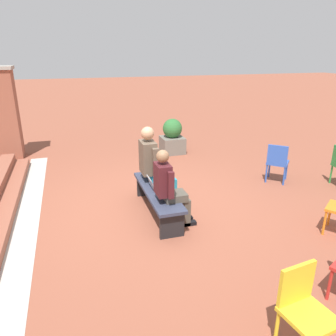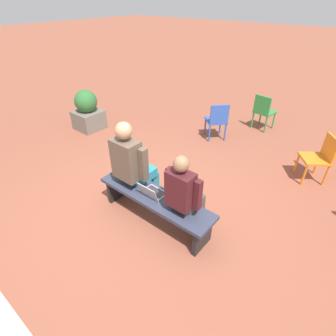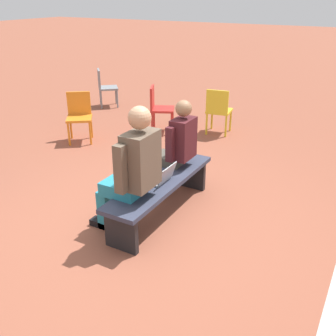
# 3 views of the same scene
# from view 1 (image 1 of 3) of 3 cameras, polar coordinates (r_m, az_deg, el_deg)

# --- Properties ---
(ground_plane) EXTENTS (60.00, 60.00, 0.00)m
(ground_plane) POSITION_cam_1_polar(r_m,az_deg,el_deg) (5.94, -2.23, -6.77)
(ground_plane) COLOR brown
(concrete_strip) EXTENTS (7.69, 0.40, 0.01)m
(concrete_strip) POSITION_cam_1_polar(r_m,az_deg,el_deg) (5.63, -23.73, -10.18)
(concrete_strip) COLOR #B7B2A8
(concrete_strip) RESTS_ON ground
(brick_pillar_right_of_steps) EXTENTS (0.64, 0.64, 2.30)m
(brick_pillar_right_of_steps) POSITION_cam_1_polar(r_m,az_deg,el_deg) (9.34, -26.39, 8.58)
(brick_pillar_right_of_steps) COLOR #93513D
(brick_pillar_right_of_steps) RESTS_ON ground
(bench) EXTENTS (1.80, 0.44, 0.45)m
(bench) POSITION_cam_1_polar(r_m,az_deg,el_deg) (5.57, -1.84, -4.64)
(bench) COLOR #33384C
(bench) RESTS_ON ground
(person_student) EXTENTS (0.50, 0.63, 1.28)m
(person_student) POSITION_cam_1_polar(r_m,az_deg,el_deg) (5.04, 0.20, -3.15)
(person_student) COLOR #4C473D
(person_student) RESTS_ON ground
(person_adult) EXTENTS (0.59, 0.75, 1.43)m
(person_adult) POSITION_cam_1_polar(r_m,az_deg,el_deg) (5.86, -2.40, 0.80)
(person_adult) COLOR teal
(person_adult) RESTS_ON ground
(laptop) EXTENTS (0.32, 0.29, 0.21)m
(laptop) POSITION_cam_1_polar(r_m,az_deg,el_deg) (5.54, -2.08, -3.13)
(laptop) COLOR #9EA0A5
(laptop) RESTS_ON bench
(plastic_chair_mid_courtyard) EXTENTS (0.59, 0.59, 0.84)m
(plastic_chair_mid_courtyard) POSITION_cam_1_polar(r_m,az_deg,el_deg) (7.22, 18.51, 1.21)
(plastic_chair_mid_courtyard) COLOR #2D56B7
(plastic_chair_mid_courtyard) RESTS_ON ground
(plastic_chair_foreground) EXTENTS (0.47, 0.47, 0.84)m
(plastic_chair_foreground) POSITION_cam_1_polar(r_m,az_deg,el_deg) (3.44, 22.53, -21.24)
(plastic_chair_foreground) COLOR gold
(plastic_chair_foreground) RESTS_ON ground
(planter) EXTENTS (0.60, 0.60, 0.94)m
(planter) POSITION_cam_1_polar(r_m,az_deg,el_deg) (8.90, 0.76, 5.38)
(planter) COLOR #6B665B
(planter) RESTS_ON ground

